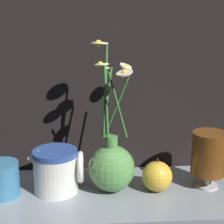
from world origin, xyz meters
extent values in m
plane|color=black|center=(0.00, 0.00, 0.00)|extent=(6.00, 6.00, 0.00)
cube|color=gray|center=(0.00, 0.00, 0.01)|extent=(0.68, 0.27, 0.01)
sphere|color=#59994C|center=(0.00, 0.01, 0.07)|extent=(0.11, 0.11, 0.11)
cylinder|color=#59994C|center=(0.00, 0.01, 0.13)|extent=(0.03, 0.03, 0.04)
cylinder|color=#3D7A33|center=(-0.01, 0.01, 0.23)|extent=(0.01, 0.03, 0.17)
cylinder|color=beige|center=(-0.02, 0.00, 0.32)|extent=(0.04, 0.04, 0.01)
sphere|color=yellow|center=(-0.02, 0.00, 0.32)|extent=(0.01, 0.01, 0.01)
cylinder|color=#3D7A33|center=(0.01, -0.01, 0.23)|extent=(0.05, 0.03, 0.15)
cylinder|color=beige|center=(0.02, -0.03, 0.30)|extent=(0.05, 0.05, 0.01)
sphere|color=yellow|center=(0.02, -0.03, 0.30)|extent=(0.01, 0.01, 0.01)
cylinder|color=#3D7A33|center=(-0.01, 0.02, 0.23)|extent=(0.03, 0.03, 0.16)
cylinder|color=beige|center=(-0.02, 0.03, 0.30)|extent=(0.05, 0.05, 0.01)
sphere|color=yellow|center=(-0.02, 0.03, 0.30)|extent=(0.01, 0.01, 0.01)
cylinder|color=#3D7A33|center=(-0.01, 0.02, 0.25)|extent=(0.02, 0.04, 0.21)
cylinder|color=beige|center=(-0.03, 0.02, 0.36)|extent=(0.05, 0.05, 0.01)
sphere|color=yellow|center=(-0.03, 0.02, 0.36)|extent=(0.01, 0.01, 0.01)
cylinder|color=#3D7A33|center=(0.02, 0.04, 0.22)|extent=(0.06, 0.04, 0.15)
cylinder|color=beige|center=(0.04, 0.06, 0.30)|extent=(0.04, 0.04, 0.02)
sphere|color=yellow|center=(0.04, 0.06, 0.30)|extent=(0.01, 0.01, 0.01)
cylinder|color=teal|center=(-0.25, 0.00, 0.05)|extent=(0.08, 0.08, 0.08)
cylinder|color=white|center=(-0.13, 0.01, 0.06)|extent=(0.10, 0.10, 0.10)
cylinder|color=#2D4C93|center=(-0.13, 0.01, 0.11)|extent=(0.10, 0.10, 0.01)
torus|color=white|center=(-0.07, 0.01, 0.07)|extent=(0.01, 0.08, 0.08)
cone|color=white|center=(-0.18, 0.01, 0.10)|extent=(0.04, 0.03, 0.04)
cylinder|color=silver|center=(0.23, 0.01, 0.01)|extent=(0.05, 0.05, 0.01)
cylinder|color=silver|center=(0.23, 0.01, 0.03)|extent=(0.01, 0.01, 0.03)
cylinder|color=brown|center=(0.23, 0.01, 0.10)|extent=(0.08, 0.08, 0.10)
sphere|color=gold|center=(0.11, 0.00, 0.05)|extent=(0.07, 0.07, 0.07)
cylinder|color=#4C3819|center=(0.11, 0.00, 0.09)|extent=(0.00, 0.00, 0.01)
camera|label=1|loc=(-0.05, -0.80, 0.44)|focal=60.00mm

